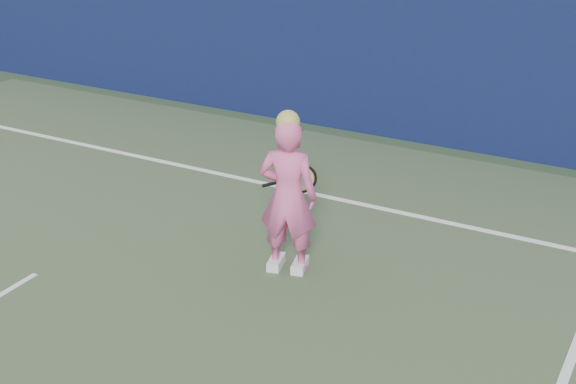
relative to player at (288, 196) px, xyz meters
The scene contains 3 objects.
backstop_wall 4.73m from the player, 116.15° to the left, with size 24.00×0.40×2.50m, color #0C1A39.
player is the anchor object (origin of this frame).
racket 0.45m from the player, 104.22° to the left, with size 0.54×0.24×0.30m.
Camera 1 is at (5.36, -3.77, 3.81)m, focal length 50.00 mm.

